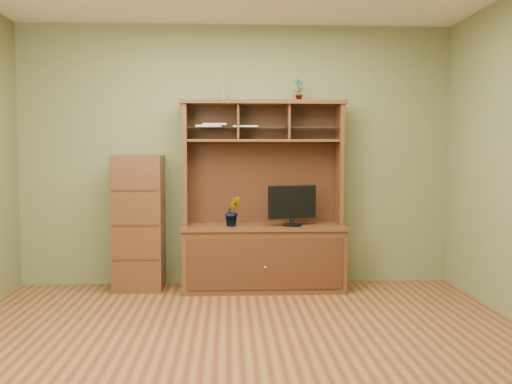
{
  "coord_description": "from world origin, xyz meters",
  "views": [
    {
      "loc": [
        -0.09,
        -3.98,
        1.37
      ],
      "look_at": [
        0.16,
        1.2,
        1.02
      ],
      "focal_mm": 40.0,
      "sensor_mm": 36.0,
      "label": 1
    }
  ],
  "objects": [
    {
      "name": "reed_diffuser",
      "position": [
        -0.15,
        1.8,
        2.01
      ],
      "size": [
        0.06,
        0.06,
        0.29
      ],
      "color": "silver",
      "rests_on": "media_hutch"
    },
    {
      "name": "media_hutch",
      "position": [
        0.26,
        1.73,
        0.52
      ],
      "size": [
        1.66,
        0.61,
        1.9
      ],
      "color": "#432513",
      "rests_on": "room"
    },
    {
      "name": "orchid_plant",
      "position": [
        -0.04,
        1.65,
        0.8
      ],
      "size": [
        0.18,
        0.15,
        0.3
      ],
      "primitive_type": "imported",
      "rotation": [
        0.0,
        0.0,
        0.11
      ],
      "color": "#2C521C",
      "rests_on": "media_hutch"
    },
    {
      "name": "room",
      "position": [
        0.0,
        0.0,
        1.35
      ],
      "size": [
        4.54,
        4.04,
        2.74
      ],
      "color": "#5A2E19",
      "rests_on": "ground"
    },
    {
      "name": "magazines",
      "position": [
        -0.15,
        1.8,
        1.65
      ],
      "size": [
        0.64,
        0.22,
        0.04
      ],
      "color": "silver",
      "rests_on": "media_hutch"
    },
    {
      "name": "monitor",
      "position": [
        0.55,
        1.65,
        0.86
      ],
      "size": [
        0.49,
        0.2,
        0.4
      ],
      "rotation": [
        0.0,
        0.0,
        0.33
      ],
      "color": "black",
      "rests_on": "media_hutch"
    },
    {
      "name": "side_cabinet",
      "position": [
        -0.99,
        1.76,
        0.68
      ],
      "size": [
        0.48,
        0.44,
        1.36
      ],
      "color": "#432513",
      "rests_on": "room"
    },
    {
      "name": "top_plant",
      "position": [
        0.62,
        1.8,
        2.02
      ],
      "size": [
        0.14,
        0.11,
        0.23
      ],
      "primitive_type": "imported",
      "rotation": [
        0.0,
        0.0,
        0.26
      ],
      "color": "#366B25",
      "rests_on": "media_hutch"
    }
  ]
}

